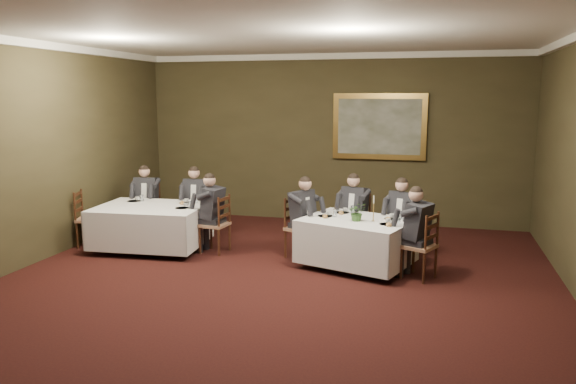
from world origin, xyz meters
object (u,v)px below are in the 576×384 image
at_px(table_main, 356,239).
at_px(diner_sec_backright, 196,211).
at_px(diner_main_endleft, 301,227).
at_px(chair_main_backright, 402,242).
at_px(painting, 379,127).
at_px(candlestick, 373,211).
at_px(diner_main_backright, 403,228).
at_px(chair_sec_backright, 197,222).
at_px(diner_sec_backleft, 147,209).
at_px(diner_main_endright, 419,244).
at_px(chair_sec_endright, 215,236).
at_px(chair_sec_backleft, 148,220).
at_px(diner_main_backleft, 355,222).
at_px(chair_main_endright, 419,260).
at_px(chair_main_endleft, 301,240).
at_px(chair_main_backleft, 355,235).
at_px(table_second, 151,224).
at_px(diner_sec_endright, 215,223).
at_px(centerpiece, 357,211).

height_order(table_main, diner_sec_backright, diner_sec_backright).
relative_size(table_main, diner_main_endleft, 1.43).
distance_m(chair_main_backright, painting, 3.08).
height_order(chair_main_backright, candlestick, candlestick).
relative_size(diner_main_backright, chair_sec_backright, 1.35).
xyz_separation_m(diner_sec_backleft, diner_sec_backright, (0.99, 0.07, 0.00)).
distance_m(diner_main_endright, chair_sec_endright, 3.45).
distance_m(chair_sec_backleft, chair_sec_backright, 0.99).
xyz_separation_m(diner_main_backleft, diner_sec_backleft, (-4.01, 0.12, 0.00)).
xyz_separation_m(chair_main_endright, chair_sec_backleft, (-5.14, 1.37, 0.00)).
bearing_deg(chair_main_endleft, painting, -174.28).
relative_size(chair_main_backleft, diner_main_backleft, 0.74).
distance_m(table_second, diner_main_backright, 4.30).
relative_size(diner_sec_endright, candlestick, 3.29).
bearing_deg(table_main, diner_main_endleft, 161.89).
bearing_deg(table_main, diner_main_endright, -18.11).
bearing_deg(diner_main_endleft, candlestick, 98.10).
bearing_deg(table_main, chair_main_backright, 44.27).
bearing_deg(chair_main_endright, candlestick, 94.79).
distance_m(chair_sec_backright, candlestick, 3.69).
distance_m(chair_sec_backleft, candlestick, 4.61).
bearing_deg(chair_sec_backleft, chair_sec_endright, 144.34).
relative_size(diner_main_endright, chair_sec_endright, 1.35).
xyz_separation_m(chair_sec_endright, diner_sec_endright, (-0.01, 0.00, 0.23)).
bearing_deg(chair_main_endright, table_main, 96.87).
height_order(table_main, diner_sec_endright, diner_sec_endright).
height_order(chair_main_endleft, centerpiece, centerpiece).
xyz_separation_m(diner_main_backright, diner_sec_endright, (-3.12, -0.42, 0.00)).
height_order(diner_sec_backright, candlestick, diner_sec_backright).
height_order(diner_main_backright, chair_sec_endright, diner_main_backright).
height_order(chair_main_endright, chair_sec_backleft, same).
relative_size(diner_main_endleft, painting, 0.71).
relative_size(chair_main_endright, chair_sec_endright, 1.00).
relative_size(diner_main_backright, chair_sec_endright, 1.35).
bearing_deg(diner_sec_backright, diner_sec_backleft, -1.01).
xyz_separation_m(chair_main_endright, diner_sec_endright, (-3.42, 0.54, 0.23)).
relative_size(chair_sec_endright, candlestick, 2.44).
bearing_deg(diner_sec_endright, chair_sec_backleft, 71.54).
distance_m(chair_main_endleft, diner_sec_endright, 1.50).
bearing_deg(chair_sec_backleft, diner_sec_backright, 173.38).
xyz_separation_m(diner_main_endleft, candlestick, (1.22, -0.37, 0.40)).
xyz_separation_m(table_main, diner_sec_backleft, (-4.17, 1.04, 0.06)).
xyz_separation_m(diner_main_endleft, painting, (0.96, 2.78, 1.52)).
distance_m(diner_main_endright, painting, 3.85).
distance_m(chair_sec_backleft, diner_sec_backright, 1.02).
relative_size(table_second, diner_main_backleft, 1.44).
xyz_separation_m(chair_sec_backright, diner_sec_backright, (0.00, -0.01, 0.23)).
height_order(diner_sec_endright, painting, painting).
bearing_deg(chair_main_backleft, chair_main_endright, 150.53).
distance_m(chair_main_endleft, diner_main_endright, 2.04).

